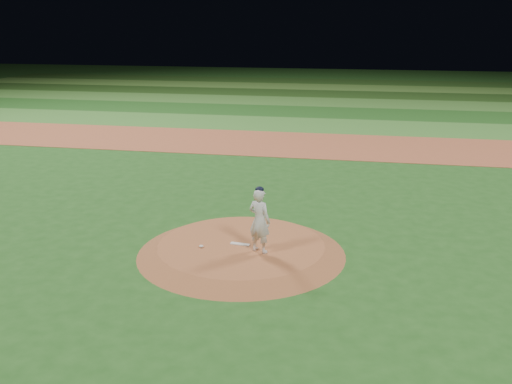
% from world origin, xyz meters
% --- Properties ---
extents(ground, '(120.00, 120.00, 0.00)m').
position_xyz_m(ground, '(0.00, 0.00, 0.00)').
color(ground, '#20521A').
rests_on(ground, ground).
extents(infield_dirt_band, '(70.00, 6.00, 0.02)m').
position_xyz_m(infield_dirt_band, '(0.00, 14.00, 0.01)').
color(infield_dirt_band, '#A15232').
rests_on(infield_dirt_band, ground).
extents(outfield_stripe_0, '(70.00, 5.00, 0.02)m').
position_xyz_m(outfield_stripe_0, '(0.00, 19.50, 0.01)').
color(outfield_stripe_0, '#39762B').
rests_on(outfield_stripe_0, ground).
extents(outfield_stripe_1, '(70.00, 5.00, 0.02)m').
position_xyz_m(outfield_stripe_1, '(0.00, 24.50, 0.01)').
color(outfield_stripe_1, '#1D4E19').
rests_on(outfield_stripe_1, ground).
extents(outfield_stripe_2, '(70.00, 5.00, 0.02)m').
position_xyz_m(outfield_stripe_2, '(0.00, 29.50, 0.01)').
color(outfield_stripe_2, '#386F28').
rests_on(outfield_stripe_2, ground).
extents(outfield_stripe_3, '(70.00, 5.00, 0.02)m').
position_xyz_m(outfield_stripe_3, '(0.00, 34.50, 0.01)').
color(outfield_stripe_3, '#1E3F14').
rests_on(outfield_stripe_3, ground).
extents(outfield_stripe_4, '(70.00, 5.00, 0.02)m').
position_xyz_m(outfield_stripe_4, '(0.00, 39.50, 0.01)').
color(outfield_stripe_4, '#46792C').
rests_on(outfield_stripe_4, ground).
extents(outfield_stripe_5, '(70.00, 5.00, 0.02)m').
position_xyz_m(outfield_stripe_5, '(0.00, 44.50, 0.01)').
color(outfield_stripe_5, '#234B18').
rests_on(outfield_stripe_5, ground).
extents(pitchers_mound, '(5.50, 5.50, 0.25)m').
position_xyz_m(pitchers_mound, '(0.00, 0.00, 0.12)').
color(pitchers_mound, '#9E5831').
rests_on(pitchers_mound, ground).
extents(pitching_rubber, '(0.53, 0.19, 0.03)m').
position_xyz_m(pitching_rubber, '(-0.03, -0.03, 0.26)').
color(pitching_rubber, white).
rests_on(pitching_rubber, pitchers_mound).
extents(rosin_bag, '(0.12, 0.12, 0.06)m').
position_xyz_m(rosin_bag, '(-0.98, -0.42, 0.28)').
color(rosin_bag, silver).
rests_on(rosin_bag, pitchers_mound).
extents(pitcher_on_mound, '(0.72, 0.61, 1.74)m').
position_xyz_m(pitcher_on_mound, '(0.56, -0.40, 1.10)').
color(pitcher_on_mound, silver).
rests_on(pitcher_on_mound, pitchers_mound).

